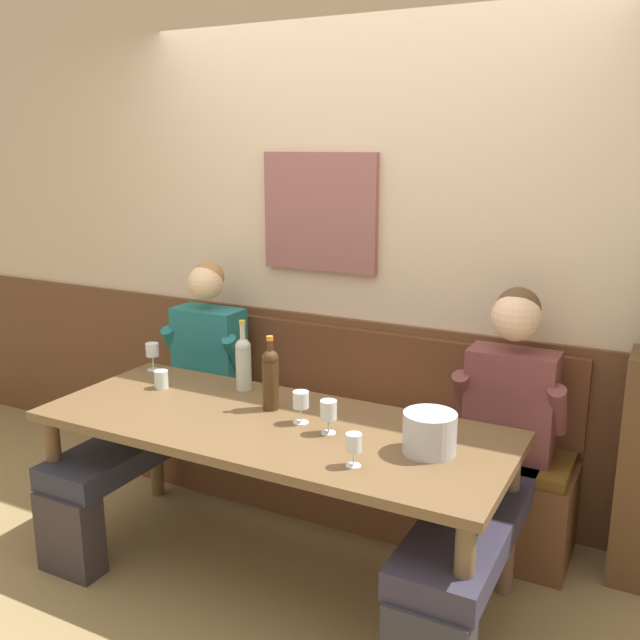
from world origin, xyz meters
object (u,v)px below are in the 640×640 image
Objects in this scene: dining_table at (272,439)px; wine_bottle_amber_mid at (243,362)px; wine_glass_near_bucket at (152,351)px; person_right_seat at (169,396)px; person_center_left_seat at (490,456)px; wine_bottle_green_tall at (270,377)px; wine_glass_by_bottle at (301,402)px; wall_bench at (341,457)px; ice_bucket at (430,433)px; wine_glass_left_end at (329,412)px; water_tumbler_left at (161,379)px; wine_glass_mid_right at (354,445)px.

wine_bottle_amber_mid is (-0.33, 0.29, 0.22)m from dining_table.
wine_bottle_amber_mid reaches higher than wine_glass_near_bucket.
person_center_left_seat is at bearing 0.34° from person_right_seat.
wine_bottle_green_tall is 0.22m from wine_glass_by_bottle.
wall_bench is 1.11m from ice_bucket.
wine_glass_left_end is 1.61× the size of water_tumbler_left.
wine_glass_mid_right is 0.91× the size of wine_glass_by_bottle.
person_center_left_seat is 0.69m from wine_glass_mid_right.
ice_bucket is (-0.16, -0.31, 0.19)m from person_center_left_seat.
wine_bottle_green_tall is (0.25, -0.16, 0.01)m from wine_bottle_amber_mid.
wine_glass_near_bucket is 1.14× the size of wine_glass_mid_right.
wine_bottle_amber_mid is (0.49, -0.02, 0.27)m from person_right_seat.
person_right_seat reaches higher than wall_bench.
person_center_left_seat is 14.44× the size of water_tumbler_left.
dining_table is at bearing -179.98° from wine_glass_left_end.
person_center_left_seat is 1.58m from water_tumbler_left.
wine_glass_by_bottle is at bearing -28.46° from wine_bottle_amber_mid.
wall_bench is 1.17m from wine_glass_mid_right.
person_center_left_seat is 8.99× the size of wine_glass_left_end.
person_right_seat is 9.92× the size of wine_glass_mid_right.
dining_table is 5.98× the size of wine_bottle_amber_mid.
person_center_left_seat is at bearing 20.35° from dining_table.
person_center_left_seat is 0.82m from wine_glass_by_bottle.
wine_bottle_amber_mid is 2.42× the size of wine_glass_left_end.
person_right_seat is at bearing 177.58° from wine_bottle_amber_mid.
wine_glass_left_end is 0.16m from wine_glass_by_bottle.
wall_bench is at bearing 82.06° from wine_bottle_green_tall.
wine_glass_mid_right is 0.32m from wine_glass_left_end.
wine_glass_near_bucket is at bearing 160.85° from dining_table.
wine_glass_by_bottle is (0.12, 0.05, 0.18)m from dining_table.
wine_glass_mid_right is at bearing -31.77° from wine_bottle_green_tall.
person_center_left_seat is 0.70m from wine_glass_left_end.
wine_bottle_amber_mid is (-1.20, -0.03, 0.25)m from person_center_left_seat.
wine_glass_near_bucket is (-0.59, 0.03, -0.04)m from wine_bottle_amber_mid.
wine_glass_near_bucket is (-1.62, 0.30, 0.02)m from ice_bucket.
person_right_seat is (-0.82, 0.31, -0.04)m from dining_table.
wine_bottle_amber_mid is 0.30m from wine_bottle_green_tall.
wall_bench is 16.74× the size of wine_glass_by_bottle.
water_tumbler_left is at bearing -140.75° from wall_bench.
wine_glass_near_bucket is 0.31m from water_tumbler_left.
person_center_left_seat is at bearing 7.40° from water_tumbler_left.
wine_bottle_amber_mid reaches higher than wall_bench.
dining_table is 14.61× the size of wine_glass_by_bottle.
dining_table is (0.00, -0.69, 0.37)m from wall_bench.
wine_glass_left_end reaches higher than water_tumbler_left.
person_center_left_seat reaches higher than water_tumbler_left.
wine_glass_mid_right is (0.49, -0.92, 0.54)m from wall_bench.
ice_bucket is at bearing 2.09° from wine_glass_left_end.
ice_bucket is 1.46× the size of wine_glass_left_end.
wine_glass_mid_right is at bearing -24.81° from dining_table.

